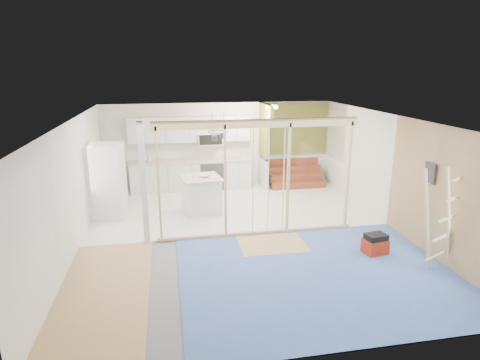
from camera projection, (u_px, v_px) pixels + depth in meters
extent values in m
cube|color=slate|center=(244.00, 235.00, 8.97)|extent=(7.00, 8.00, 0.01)
cube|color=white|center=(244.00, 119.00, 8.26)|extent=(7.00, 8.00, 0.01)
cube|color=white|center=(219.00, 145.00, 12.40)|extent=(7.00, 0.01, 2.60)
cube|color=white|center=(307.00, 268.00, 4.83)|extent=(7.00, 0.01, 2.60)
cube|color=white|center=(72.00, 188.00, 8.00)|extent=(0.01, 8.00, 2.60)
cube|color=white|center=(393.00, 172.00, 9.23)|extent=(0.01, 8.00, 2.60)
cube|color=silver|center=(229.00, 206.00, 10.86)|extent=(7.00, 4.00, 0.02)
cube|color=#4D6BBC|center=(319.00, 275.00, 7.25)|extent=(5.00, 4.00, 0.02)
cube|color=tan|center=(103.00, 296.00, 6.59)|extent=(1.50, 4.00, 0.02)
cube|color=tan|center=(272.00, 244.00, 8.48)|extent=(1.40, 1.00, 0.01)
cube|color=tan|center=(258.00, 124.00, 8.34)|extent=(4.40, 0.09, 0.18)
cube|color=tan|center=(257.00, 232.00, 9.01)|extent=(4.40, 0.09, 0.06)
cube|color=silver|center=(144.00, 185.00, 8.25)|extent=(0.12, 0.14, 2.60)
cube|color=tan|center=(159.00, 184.00, 8.30)|extent=(0.04, 0.09, 2.40)
cube|color=tan|center=(225.00, 181.00, 8.55)|extent=(0.05, 0.09, 2.40)
cube|color=tan|center=(288.00, 177.00, 8.79)|extent=(0.04, 0.09, 2.40)
cube|color=tan|center=(348.00, 174.00, 9.04)|extent=(0.04, 0.09, 2.40)
cylinder|color=silver|center=(253.00, 183.00, 8.64)|extent=(0.02, 0.02, 2.35)
cylinder|color=silver|center=(284.00, 181.00, 8.81)|extent=(0.02, 0.02, 2.35)
cylinder|color=silver|center=(268.00, 182.00, 8.73)|extent=(0.02, 0.02, 2.35)
cube|color=silver|center=(191.00, 176.00, 12.19)|extent=(3.60, 0.60, 0.88)
cube|color=beige|center=(191.00, 161.00, 12.07)|extent=(3.66, 0.64, 0.05)
cube|color=silver|center=(108.00, 190.00, 10.75)|extent=(0.60, 1.60, 0.88)
cube|color=beige|center=(107.00, 174.00, 10.62)|extent=(0.64, 1.64, 0.05)
cube|color=silver|center=(190.00, 129.00, 11.92)|extent=(3.60, 0.34, 0.75)
cube|color=silver|center=(210.00, 139.00, 12.07)|extent=(0.72, 0.38, 0.36)
cube|color=black|center=(211.00, 140.00, 11.89)|extent=(0.68, 0.02, 0.30)
cube|color=olive|center=(264.00, 130.00, 12.07)|extent=(0.10, 0.90, 1.60)
cube|color=silver|center=(263.00, 173.00, 12.43)|extent=(0.10, 0.90, 0.90)
cube|color=olive|center=(270.00, 114.00, 11.25)|extent=(0.10, 0.50, 0.50)
cube|color=olive|center=(294.00, 129.00, 12.67)|extent=(2.20, 0.04, 1.60)
cube|color=silver|center=(293.00, 169.00, 13.02)|extent=(2.20, 0.04, 0.90)
cube|color=brown|center=(298.00, 186.00, 12.38)|extent=(1.70, 0.26, 0.20)
cube|color=brown|center=(296.00, 177.00, 12.57)|extent=(1.70, 0.26, 0.20)
cube|color=brown|center=(294.00, 169.00, 12.76)|extent=(1.70, 0.26, 0.20)
cube|color=brown|center=(291.00, 161.00, 12.96)|extent=(1.70, 0.26, 0.20)
torus|color=black|center=(218.00, 132.00, 10.16)|extent=(0.52, 0.52, 0.02)
cylinder|color=black|center=(212.00, 122.00, 10.06)|extent=(0.01, 0.01, 0.50)
cylinder|color=black|center=(224.00, 122.00, 10.12)|extent=(0.01, 0.01, 0.50)
cylinder|color=#38393D|center=(215.00, 138.00, 10.09)|extent=(0.14, 0.14, 0.14)
cylinder|color=#38393D|center=(222.00, 136.00, 10.31)|extent=(0.12, 0.12, 0.12)
cube|color=tan|center=(451.00, 199.00, 7.33)|extent=(0.02, 4.00, 2.60)
cube|color=#38393D|center=(430.00, 173.00, 7.80)|extent=(0.04, 0.30, 0.40)
cylinder|color=#FFEABF|center=(272.00, 107.00, 11.36)|extent=(0.32, 0.32, 0.08)
cube|color=silver|center=(107.00, 182.00, 9.79)|extent=(0.87, 0.84, 1.86)
cube|color=#38393D|center=(124.00, 181.00, 9.86)|extent=(0.08, 0.74, 1.82)
cube|color=silver|center=(201.00, 196.00, 10.28)|extent=(0.98, 0.98, 0.88)
cube|color=beige|center=(201.00, 178.00, 10.15)|extent=(1.10, 1.10, 0.05)
imported|color=white|center=(205.00, 176.00, 10.15)|extent=(0.34, 0.34, 0.07)
imported|color=silver|center=(149.00, 157.00, 11.76)|extent=(0.14, 0.14, 0.29)
imported|color=silver|center=(243.00, 155.00, 12.40)|extent=(0.09, 0.09, 0.17)
cube|color=#9B270E|center=(375.00, 247.00, 8.05)|extent=(0.49, 0.40, 0.31)
cube|color=black|center=(376.00, 237.00, 7.99)|extent=(0.44, 0.35, 0.11)
cube|color=#D6C083|center=(427.00, 221.00, 7.14)|extent=(0.46, 0.15, 1.96)
cube|color=#D6C083|center=(448.00, 219.00, 7.22)|extent=(0.46, 0.15, 1.96)
cube|color=#D6C083|center=(435.00, 256.00, 7.39)|extent=(0.47, 0.15, 0.13)
cube|color=#D6C083|center=(442.00, 237.00, 7.30)|extent=(0.47, 0.15, 0.13)
cube|color=#D6C083|center=(449.00, 218.00, 7.21)|extent=(0.47, 0.15, 0.13)
cube|color=#D6C083|center=(455.00, 197.00, 7.12)|extent=(0.47, 0.15, 0.13)
cube|color=#D6C083|center=(463.00, 177.00, 7.03)|extent=(0.47, 0.15, 0.13)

